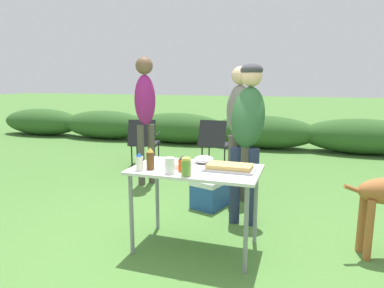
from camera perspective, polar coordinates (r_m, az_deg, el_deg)
ground_plane at (r=3.22m, az=0.60°, el=-16.88°), size 60.00×60.00×0.00m
shrub_hedge at (r=7.75m, az=11.63°, el=2.01°), size 14.40×0.90×0.72m
folding_table at (r=2.98m, az=0.62°, el=-5.49°), size 1.10×0.64×0.74m
food_tray at (r=2.89m, az=6.28°, el=-3.93°), size 0.42×0.22×0.06m
plate_stack at (r=3.03m, az=-2.34°, el=-3.32°), size 0.25×0.25×0.04m
mixing_bowl at (r=3.13m, az=1.99°, el=-2.57°), size 0.18×0.18×0.07m
paper_cup_stack at (r=2.78m, az=-3.71°, el=-3.61°), size 0.08×0.08×0.13m
beer_bottle at (r=2.92m, az=-6.96°, el=-2.48°), size 0.07×0.07×0.19m
hot_sauce_bottle at (r=2.85m, az=-1.57°, el=-3.33°), size 0.08×0.08×0.13m
relish_jar at (r=2.71m, az=-0.91°, el=-3.87°), size 0.08×0.08×0.15m
mayo_bottle at (r=2.91m, az=-8.79°, el=-2.97°), size 0.07×0.07×0.15m
standing_person_in_navy_coat at (r=3.59m, az=9.29°, el=3.52°), size 0.36×0.48×1.66m
standing_person_with_beanie at (r=4.87m, az=-7.81°, el=6.28°), size 0.36×0.38×1.80m
standing_person_in_olive_jacket at (r=4.26m, az=7.92°, el=3.87°), size 0.45×0.41×1.65m
camp_chair_green_behind_table at (r=5.99m, az=-8.03°, el=0.69°), size 0.60×0.69×0.83m
camp_chair_near_hedge at (r=5.86m, az=3.84°, el=0.55°), size 0.50×0.61×0.83m
cooler_box at (r=4.15m, az=3.33°, el=-7.96°), size 0.45×0.55×0.34m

